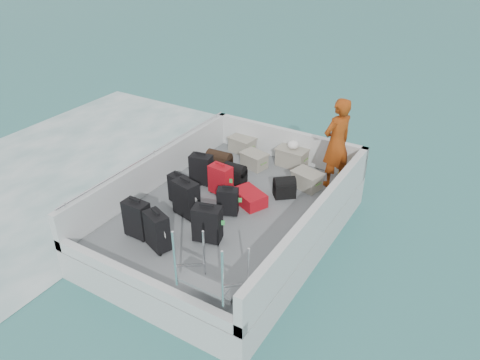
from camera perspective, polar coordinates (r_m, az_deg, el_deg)
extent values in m
plane|color=#1C625E|center=(9.14, -1.33, -6.81)|extent=(160.00, 160.00, 0.00)
plane|color=white|center=(12.03, -21.00, 0.78)|extent=(10.00, 10.00, 0.00)
cube|color=silver|center=(8.97, -1.35, -5.28)|extent=(3.60, 5.00, 0.60)
cube|color=slate|center=(8.79, -1.37, -3.64)|extent=(3.30, 4.70, 0.02)
cube|color=silver|center=(9.52, -10.22, 1.23)|extent=(0.14, 5.00, 0.70)
cube|color=silver|center=(7.95, 9.22, -5.03)|extent=(0.14, 5.00, 0.70)
cube|color=silver|center=(10.47, 5.78, 4.36)|extent=(3.60, 0.14, 0.70)
cube|color=silver|center=(7.23, -12.01, -12.00)|extent=(3.60, 0.14, 0.20)
cylinder|color=silver|center=(9.34, -10.44, 3.38)|extent=(0.04, 4.80, 0.04)
cube|color=black|center=(8.10, -12.43, -4.72)|extent=(0.44, 0.25, 0.68)
cube|color=black|center=(8.91, -7.44, -1.11)|extent=(0.41, 0.27, 0.58)
cube|color=black|center=(9.48, -4.74, 1.27)|extent=(0.48, 0.34, 0.63)
cube|color=black|center=(7.77, -10.06, -6.18)|extent=(0.50, 0.39, 0.67)
cube|color=black|center=(8.50, -6.58, -2.28)|extent=(0.52, 0.37, 0.70)
cube|color=#B40D17|center=(9.12, -2.38, 0.00)|extent=(0.46, 0.30, 0.61)
cube|color=black|center=(7.85, -4.00, -5.39)|extent=(0.53, 0.40, 0.65)
cube|color=black|center=(8.51, -1.50, -2.69)|extent=(0.43, 0.34, 0.53)
cube|color=#B40D17|center=(8.89, 1.14, -2.16)|extent=(0.76, 0.66, 0.26)
cube|color=gray|center=(10.80, 0.27, 4.27)|extent=(0.59, 0.45, 0.33)
cube|color=gray|center=(10.14, 1.75, 2.37)|extent=(0.58, 0.46, 0.31)
cube|color=gray|center=(10.26, 6.40, 2.75)|extent=(0.64, 0.45, 0.38)
cube|color=gray|center=(9.47, 8.15, -0.06)|extent=(0.61, 0.49, 0.32)
ellipsoid|color=gold|center=(9.93, 12.63, 0.65)|extent=(0.28, 0.26, 0.22)
ellipsoid|color=white|center=(10.14, 6.48, 4.15)|extent=(0.24, 0.24, 0.18)
imported|color=#C64C12|center=(9.35, 11.69, 4.44)|extent=(0.69, 0.80, 1.84)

